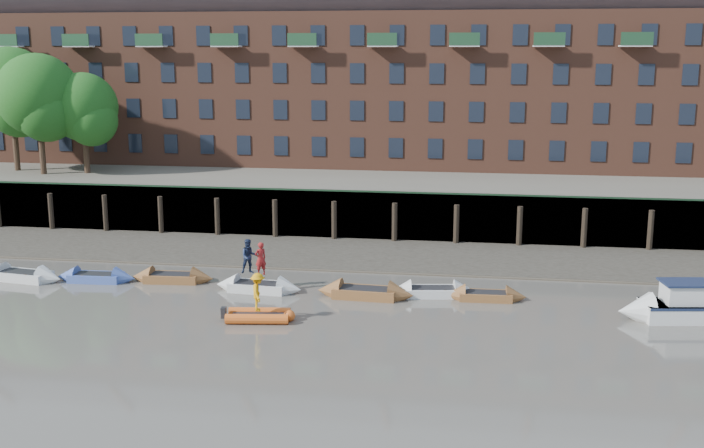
% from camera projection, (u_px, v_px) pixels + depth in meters
% --- Properties ---
extents(ground, '(220.00, 220.00, 0.00)m').
position_uv_depth(ground, '(289.00, 362.00, 33.10)').
color(ground, '#5D5850').
rests_on(ground, ground).
extents(foreshore, '(110.00, 8.00, 0.50)m').
position_uv_depth(foreshore, '(356.00, 255.00, 50.50)').
color(foreshore, '#3D382F').
rests_on(foreshore, ground).
extents(mud_band, '(110.00, 1.60, 0.10)m').
position_uv_depth(mud_band, '(347.00, 269.00, 47.21)').
color(mud_band, '#4C4336').
rests_on(mud_band, ground).
extents(river_wall, '(110.00, 1.23, 3.30)m').
position_uv_depth(river_wall, '(366.00, 215.00, 54.41)').
color(river_wall, '#2D2A26').
rests_on(river_wall, ground).
extents(bank_terrace, '(110.00, 28.00, 3.20)m').
position_uv_depth(bank_terrace, '(388.00, 183.00, 67.58)').
color(bank_terrace, '#5E594D').
rests_on(bank_terrace, ground).
extents(apartment_terrace, '(80.60, 15.56, 20.98)m').
position_uv_depth(apartment_terrace, '(391.00, 44.00, 66.22)').
color(apartment_terrace, brown).
rests_on(apartment_terrace, bank_terrace).
extents(tree_cluster, '(11.76, 7.74, 9.40)m').
position_uv_depth(tree_cluster, '(36.00, 95.00, 61.52)').
color(tree_cluster, '#3A281C').
rests_on(tree_cluster, bank_terrace).
extents(rowboat_0, '(4.95, 2.07, 1.39)m').
position_uv_depth(rowboat_0, '(23.00, 276.00, 44.86)').
color(rowboat_0, silver).
rests_on(rowboat_0, ground).
extents(rowboat_1, '(4.40, 1.48, 1.26)m').
position_uv_depth(rowboat_1, '(96.00, 277.00, 44.62)').
color(rowboat_1, '#435DAC').
rests_on(rowboat_1, ground).
extents(rowboat_2, '(4.57, 1.60, 1.30)m').
position_uv_depth(rowboat_2, '(172.00, 278.00, 44.54)').
color(rowboat_2, brown).
rests_on(rowboat_2, ground).
extents(rowboat_3, '(4.72, 1.70, 1.34)m').
position_uv_depth(rowboat_3, '(258.00, 287.00, 42.77)').
color(rowboat_3, silver).
rests_on(rowboat_3, ground).
extents(rowboat_4, '(5.02, 1.72, 1.44)m').
position_uv_depth(rowboat_4, '(365.00, 293.00, 41.69)').
color(rowboat_4, brown).
rests_on(rowboat_4, ground).
extents(rowboat_5, '(4.57, 1.96, 1.29)m').
position_uv_depth(rowboat_5, '(432.00, 292.00, 41.96)').
color(rowboat_5, silver).
rests_on(rowboat_5, ground).
extents(rowboat_6, '(4.10, 1.32, 1.18)m').
position_uv_depth(rowboat_6, '(486.00, 296.00, 41.31)').
color(rowboat_6, brown).
rests_on(rowboat_6, ground).
extents(rib_tender, '(3.24, 1.86, 0.55)m').
position_uv_depth(rib_tender, '(261.00, 316.00, 38.13)').
color(rib_tender, orange).
rests_on(rib_tender, ground).
extents(motor_launch, '(5.89, 2.70, 2.34)m').
position_uv_depth(motor_launch, '(672.00, 307.00, 38.19)').
color(motor_launch, silver).
rests_on(motor_launch, ground).
extents(person_rower_a, '(0.75, 0.74, 1.74)m').
position_uv_depth(person_rower_a, '(261.00, 259.00, 42.37)').
color(person_rower_a, maroon).
rests_on(person_rower_a, rowboat_3).
extents(person_rower_b, '(1.10, 1.01, 1.81)m').
position_uv_depth(person_rower_b, '(249.00, 256.00, 42.73)').
color(person_rower_b, '#19233F').
rests_on(person_rower_b, rowboat_3).
extents(person_rib_crew, '(0.95, 1.29, 1.78)m').
position_uv_depth(person_rib_crew, '(258.00, 292.00, 37.81)').
color(person_rib_crew, orange).
rests_on(person_rib_crew, rib_tender).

